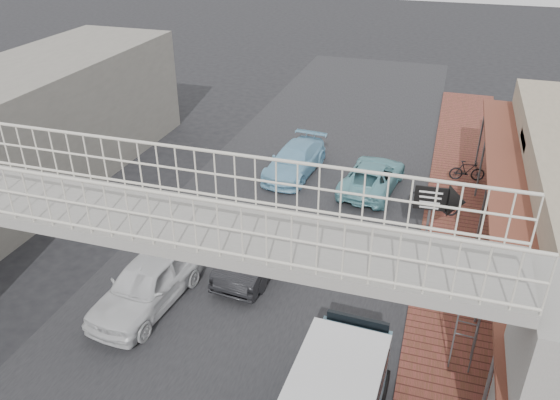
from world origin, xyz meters
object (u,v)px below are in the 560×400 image
Objects in this scene: angkot_curb at (373,176)px; arrow_sign at (454,202)px; motorcycle_near at (434,199)px; motorcycle_far at (467,171)px; dark_sedan at (258,249)px; street_clock at (474,293)px; white_hatchback at (148,283)px; angkot_far at (295,160)px; angkot_van at (335,396)px.

arrow_sign reaches higher than angkot_curb.
motorcycle_near is 3.40m from motorcycle_far.
street_clock is at bearing -16.98° from dark_sedan.
white_hatchback is 2.26× the size of motorcycle_near.
angkot_van reaches higher than angkot_far.
motorcycle_near is at bearing 84.57° from angkot_van.
street_clock is (6.50, -2.61, 1.73)m from dark_sedan.
motorcycle_far is 11.37m from street_clock.
arrow_sign reaches higher than angkot_far.
motorcycle_near is 0.70× the size of street_clock.
angkot_van is 1.52× the size of arrow_sign.
dark_sedan is 7.58m from motorcycle_near.
angkot_far is 2.96× the size of motorcycle_far.
angkot_curb is 2.89m from motorcycle_near.
angkot_curb reaches higher than motorcycle_near.
motorcycle_near is (7.83, 8.17, -0.14)m from white_hatchback.
white_hatchback is at bearing 151.94° from motorcycle_near.
angkot_far is 2.25× the size of motorcycle_near.
motorcycle_near is at bearing 103.36° from street_clock.
motorcycle_far is at bearing 94.80° from street_clock.
angkot_far is at bearing 111.88° from angkot_van.
angkot_far reaches higher than angkot_curb.
motorcycle_far is 6.82m from arrow_sign.
dark_sedan is at bearing 132.84° from motorcycle_far.
motorcycle_near is at bearing 149.11° from motorcycle_far.
angkot_far is at bearing 139.56° from arrow_sign.
street_clock is at bearing -155.76° from motorcycle_near.
angkot_van is (1.08, -12.45, 0.69)m from angkot_curb.
angkot_van is at bearing -51.60° from dark_sedan.
street_clock is at bearing 6.42° from white_hatchback.
arrow_sign reaches higher than dark_sedan.
dark_sedan is at bearing 162.98° from street_clock.
angkot_curb is 2.94× the size of motorcycle_far.
street_clock is 4.70m from arrow_sign.
angkot_van is 8.13m from arrow_sign.
motorcycle_far is (3.80, 1.89, -0.06)m from angkot_curb.
motorcycle_far is at bearing 57.76° from dark_sedan.
dark_sedan is at bearing -77.99° from angkot_far.
street_clock reaches higher than angkot_van.
motorcycle_far is (6.51, 8.60, -0.15)m from dark_sedan.
motorcycle_far is at bearing 81.53° from angkot_van.
motorcycle_near is at bearing 50.55° from dark_sedan.
motorcycle_far is (2.71, 14.33, -0.75)m from angkot_van.
white_hatchback is at bearing -94.21° from angkot_far.
motorcycle_near is (5.30, 5.42, -0.08)m from dark_sedan.
dark_sedan reaches higher than motorcycle_near.
angkot_curb is at bearing 66.54° from white_hatchback.
dark_sedan is (2.53, 2.75, -0.06)m from white_hatchback.
motorcycle_near is (1.50, 11.16, -0.69)m from angkot_van.
angkot_van reaches higher than dark_sedan.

